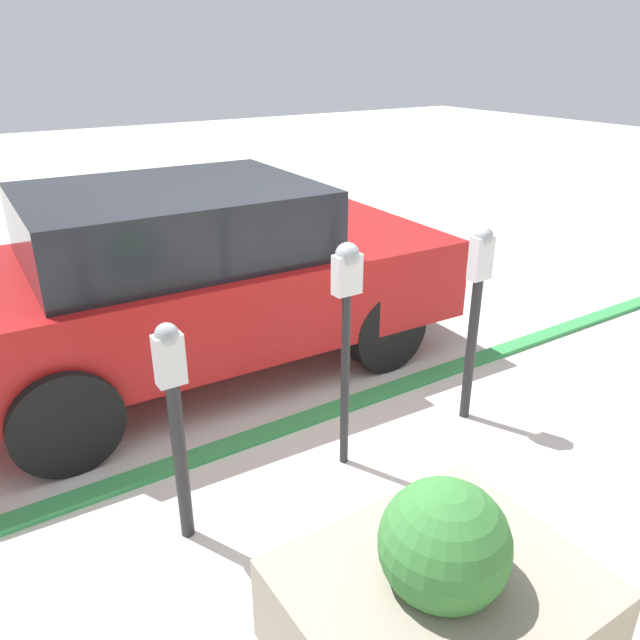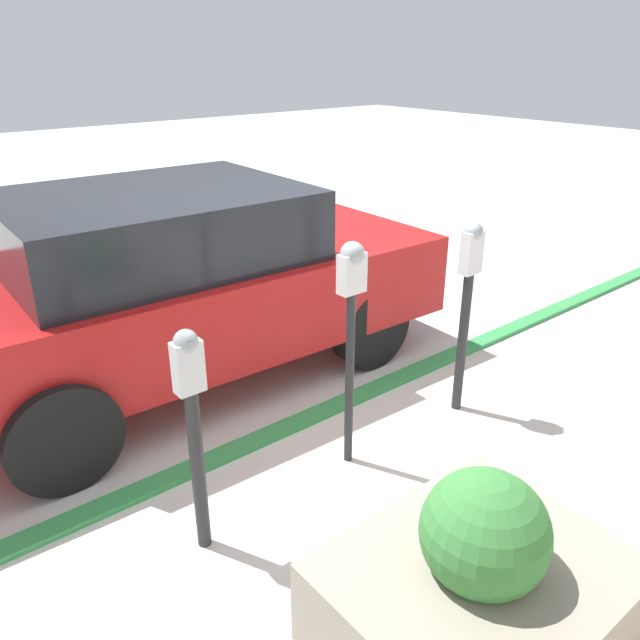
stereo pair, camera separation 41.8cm
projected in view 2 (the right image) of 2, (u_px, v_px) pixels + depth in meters
The scene contains 7 objects.
ground_plane at pixel (307, 428), 4.67m from camera, with size 40.00×40.00×0.00m, color beige.
curb_strip at pixel (300, 421), 4.72m from camera, with size 13.50×0.16×0.04m.
parking_meter_nearest at pixel (193, 418), 3.25m from camera, with size 0.15×0.13×1.35m.
parking_meter_second at pixel (351, 308), 3.86m from camera, with size 0.18×0.15×1.56m.
parking_meter_middle at pixel (467, 292), 4.55m from camera, with size 0.16×0.14×1.50m.
planter_box at pixel (477, 589), 2.87m from camera, with size 1.33×1.09×0.95m.
parked_car_front at pixel (175, 281), 5.13m from camera, with size 4.37×2.12×1.62m.
Camera 2 is at (-2.42, -3.13, 2.62)m, focal length 35.00 mm.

